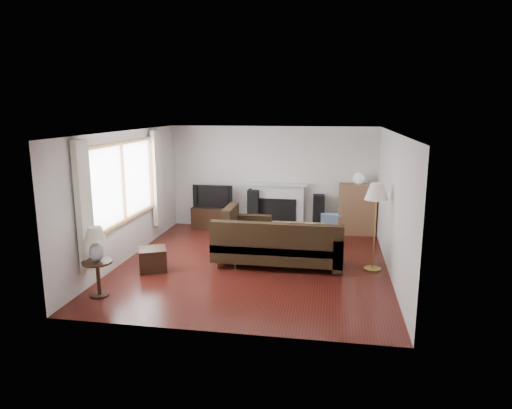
% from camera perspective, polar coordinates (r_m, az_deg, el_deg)
% --- Properties ---
extents(room, '(5.10, 5.60, 2.54)m').
position_cam_1_polar(room, '(8.45, -0.34, 0.58)').
color(room, '#491610').
rests_on(room, ground).
extents(window, '(0.12, 2.74, 1.54)m').
position_cam_1_polar(window, '(8.96, -16.21, 2.70)').
color(window, brown).
rests_on(window, room).
extents(curtain_near, '(0.10, 0.35, 2.10)m').
position_cam_1_polar(curtain_near, '(7.65, -20.69, -0.28)').
color(curtain_near, white).
rests_on(curtain_near, room).
extents(curtain_far, '(0.10, 0.35, 2.10)m').
position_cam_1_polar(curtain_far, '(10.34, -12.29, 3.24)').
color(curtain_far, white).
rests_on(curtain_far, room).
extents(fireplace, '(1.40, 0.26, 1.15)m').
position_cam_1_polar(fireplace, '(11.13, 2.76, -0.21)').
color(fireplace, white).
rests_on(fireplace, room).
extents(tv_stand, '(1.06, 0.48, 0.53)m').
position_cam_1_polar(tv_stand, '(11.33, -5.23, -1.63)').
color(tv_stand, black).
rests_on(tv_stand, ground).
extents(television, '(0.98, 0.13, 0.57)m').
position_cam_1_polar(television, '(11.22, -5.28, 1.10)').
color(television, black).
rests_on(television, tv_stand).
extents(speaker_left, '(0.27, 0.33, 0.98)m').
position_cam_1_polar(speaker_left, '(11.14, -0.30, -0.63)').
color(speaker_left, black).
rests_on(speaker_left, ground).
extents(speaker_right, '(0.28, 0.33, 0.90)m').
position_cam_1_polar(speaker_right, '(11.00, 7.81, -1.11)').
color(speaker_right, black).
rests_on(speaker_right, ground).
extents(bookshelf, '(0.87, 0.41, 1.19)m').
position_cam_1_polar(bookshelf, '(10.95, 12.54, -0.58)').
color(bookshelf, brown).
rests_on(bookshelf, ground).
extents(globe_lamp, '(0.27, 0.27, 0.27)m').
position_cam_1_polar(globe_lamp, '(10.82, 12.72, 3.19)').
color(globe_lamp, white).
rests_on(globe_lamp, bookshelf).
extents(sectional_sofa, '(2.61, 1.91, 0.84)m').
position_cam_1_polar(sectional_sofa, '(8.62, 2.76, -4.89)').
color(sectional_sofa, black).
rests_on(sectional_sofa, ground).
extents(coffee_table, '(1.19, 0.65, 0.47)m').
position_cam_1_polar(coffee_table, '(9.87, 5.25, -3.88)').
color(coffee_table, olive).
rests_on(coffee_table, ground).
extents(footstool, '(0.64, 0.64, 0.41)m').
position_cam_1_polar(footstool, '(8.62, -12.78, -6.68)').
color(footstool, black).
rests_on(footstool, ground).
extents(floor_lamp, '(0.47, 0.47, 1.61)m').
position_cam_1_polar(floor_lamp, '(8.53, 14.62, -2.78)').
color(floor_lamp, '#AC8E3B').
rests_on(floor_lamp, ground).
extents(side_table, '(0.46, 0.46, 0.58)m').
position_cam_1_polar(side_table, '(7.68, -19.10, -8.74)').
color(side_table, black).
rests_on(side_table, ground).
extents(table_lamp, '(0.34, 0.34, 0.55)m').
position_cam_1_polar(table_lamp, '(7.51, -19.39, -4.72)').
color(table_lamp, silver).
rests_on(table_lamp, side_table).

